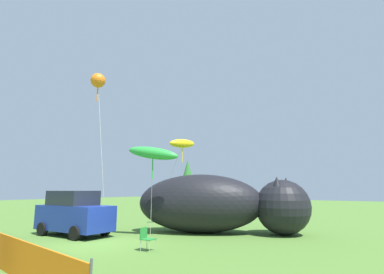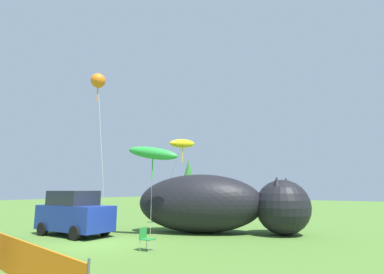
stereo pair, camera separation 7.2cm
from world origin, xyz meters
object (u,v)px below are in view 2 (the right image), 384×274
Objects in this scene: folding_chair at (146,237)px; kite_green_fish at (153,153)px; inflatable_cat at (218,206)px; kite_orange_flower at (98,81)px; parked_car at (74,213)px; kite_yellow_hero at (182,144)px.

folding_chair is 4.77m from kite_green_fish.
kite_green_fish is (-1.89, -3.23, 2.70)m from inflatable_cat.
parked_car is at bearing -79.21° from kite_orange_flower.
kite_yellow_hero is 6.86m from kite_orange_flower.
parked_car is 5.02× the size of folding_chair.
inflatable_cat is (-0.07, 5.59, 0.95)m from folding_chair.
kite_orange_flower is at bearing 97.88° from parked_car.
kite_orange_flower is at bearing 155.13° from folding_chair.
kite_orange_flower is at bearing -109.62° from kite_yellow_hero.
kite_orange_flower reaches higher than kite_green_fish.
kite_yellow_hero is 1.25× the size of kite_green_fish.
inflatable_cat is at bearing 38.49° from parked_car.
inflatable_cat is at bearing 82.19° from folding_chair.
inflatable_cat is 10.12m from kite_orange_flower.
folding_chair is at bearing -50.45° from kite_green_fish.
folding_chair is 0.09× the size of kite_orange_flower.
kite_orange_flower is (-0.22, 1.17, 7.62)m from parked_car.
parked_car is 0.74× the size of kite_yellow_hero.
kite_yellow_hero is 0.64× the size of kite_orange_flower.
kite_orange_flower is (-5.97, 1.75, 8.22)m from folding_chair.
folding_chair is 5.67m from inflatable_cat.
kite_yellow_hero reaches higher than kite_green_fish.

